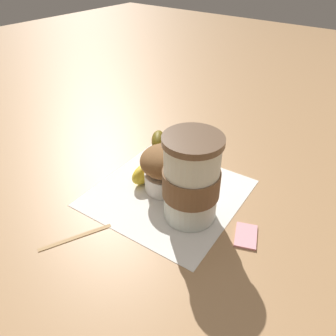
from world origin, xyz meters
The scene contains 7 objects.
ground_plane centered at (0.00, 0.00, 0.00)m, with size 3.00×3.00×0.00m, color #A87C51.
paper_napkin centered at (0.00, 0.00, 0.00)m, with size 0.24×0.24×0.00m, color white.
coffee_cup centered at (-0.06, 0.02, 0.07)m, with size 0.09×0.09×0.14m.
muffin centered at (0.01, -0.01, 0.05)m, with size 0.09×0.09×0.08m.
banana centered at (0.08, -0.06, 0.02)m, with size 0.10×0.17×0.04m.
sugar_packet centered at (-0.16, 0.01, 0.00)m, with size 0.05×0.03×0.01m, color pink.
wooden_stirrer centered at (0.04, 0.17, 0.00)m, with size 0.11×0.01×0.00m, color tan.
Camera 1 is at (-0.27, 0.35, 0.37)m, focal length 35.00 mm.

